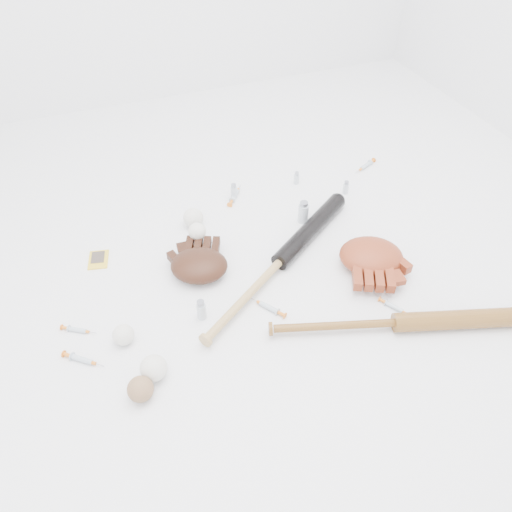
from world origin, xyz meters
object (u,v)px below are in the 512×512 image
object	(u,v)px
bat_wood	(397,323)
bat_dark	(280,261)
pedestal	(198,242)
glove_dark	(199,265)

from	to	relation	value
bat_wood	bat_dark	bearing A→B (deg)	138.72
bat_wood	pedestal	xyz separation A→B (m)	(-0.49, 0.63, -0.01)
glove_dark	pedestal	size ratio (longest dim) A/B	3.80
glove_dark	pedestal	xyz separation A→B (m)	(0.04, 0.15, -0.03)
bat_wood	pedestal	size ratio (longest dim) A/B	13.61
glove_dark	bat_dark	bearing A→B (deg)	8.31
bat_wood	pedestal	distance (m)	0.80
bat_dark	bat_wood	xyz separation A→B (m)	(0.24, -0.40, -0.00)
bat_dark	pedestal	world-z (taller)	bat_dark
glove_dark	pedestal	distance (m)	0.16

